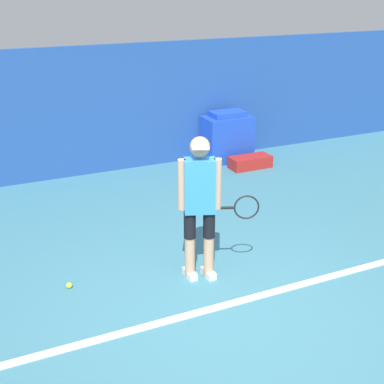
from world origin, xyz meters
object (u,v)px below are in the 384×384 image
at_px(tennis_ball, 69,285).
at_px(covered_chair, 227,137).
at_px(tennis_player, 200,202).
at_px(equipment_bag, 250,162).

relative_size(tennis_ball, covered_chair, 0.07).
height_order(tennis_player, tennis_ball, tennis_player).
xyz_separation_m(tennis_ball, equipment_bag, (3.99, 2.72, 0.08)).
bearing_deg(tennis_player, covered_chair, 78.56).
relative_size(tennis_player, tennis_ball, 25.14).
bearing_deg(covered_chair, tennis_player, -122.41).
distance_m(covered_chair, equipment_bag, 0.70).
bearing_deg(equipment_bag, covered_chair, 107.21).
height_order(tennis_ball, equipment_bag, equipment_bag).
distance_m(tennis_ball, covered_chair, 5.06).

